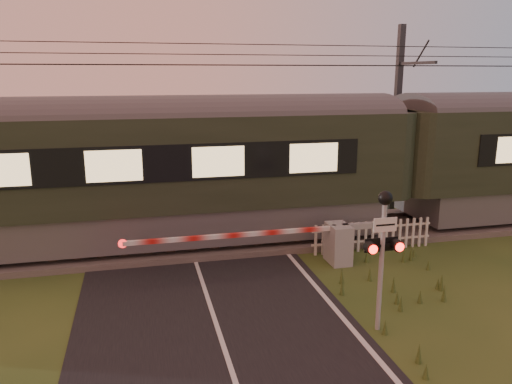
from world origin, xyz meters
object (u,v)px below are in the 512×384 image
object	(u,v)px
train	(394,159)
crossing_signal	(383,236)
boom_gate	(327,242)
picket_fence	(373,236)
catenary_mast	(397,117)

from	to	relation	value
train	crossing_signal	xyz separation A→B (m)	(-3.65, -6.35, -0.37)
train	boom_gate	distance (m)	4.56
boom_gate	picket_fence	xyz separation A→B (m)	(1.73, 0.68, -0.16)
crossing_signal	picket_fence	world-z (taller)	crossing_signal
crossing_signal	catenary_mast	xyz separation A→B (m)	(4.94, 8.57, 1.58)
train	boom_gate	world-z (taller)	train
crossing_signal	picket_fence	xyz separation A→B (m)	(2.06, 4.45, -1.59)
boom_gate	catenary_mast	xyz separation A→B (m)	(4.60, 4.80, 3.01)
boom_gate	picket_fence	size ratio (longest dim) A/B	1.81
train	crossing_signal	bearing A→B (deg)	-119.91
train	catenary_mast	distance (m)	2.84
crossing_signal	catenary_mast	size ratio (longest dim) A/B	0.43
train	catenary_mast	xyz separation A→B (m)	(1.29, 2.23, 1.21)
picket_fence	catenary_mast	xyz separation A→B (m)	(2.88, 4.12, 3.17)
crossing_signal	picket_fence	bearing A→B (deg)	65.17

